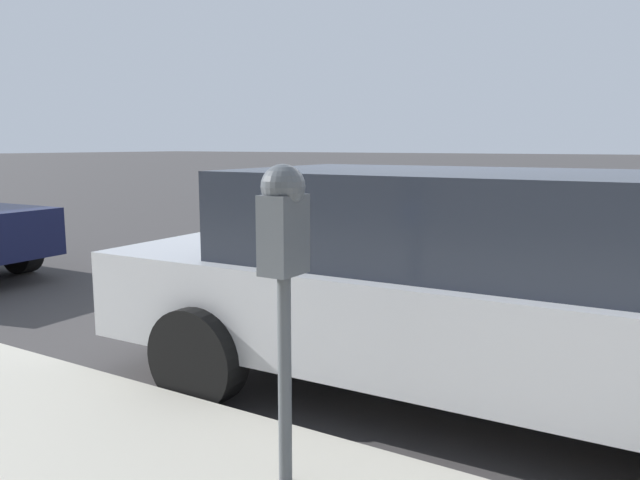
# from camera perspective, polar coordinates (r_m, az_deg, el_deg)

# --- Properties ---
(ground_plane) EXTENTS (220.00, 220.00, 0.00)m
(ground_plane) POSITION_cam_1_polar(r_m,az_deg,el_deg) (5.38, 11.82, -9.06)
(ground_plane) COLOR #3D3A3A
(parking_meter) EXTENTS (0.21, 0.19, 1.43)m
(parking_meter) POSITION_cam_1_polar(r_m,az_deg,el_deg) (2.65, -3.34, -0.41)
(parking_meter) COLOR #4C5156
(parking_meter) RESTS_ON sidewalk
(car_silver) EXTENTS (2.18, 4.89, 1.47)m
(car_silver) POSITION_cam_1_polar(r_m,az_deg,el_deg) (4.02, 13.73, -3.77)
(car_silver) COLOR #B7BABF
(car_silver) RESTS_ON ground_plane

